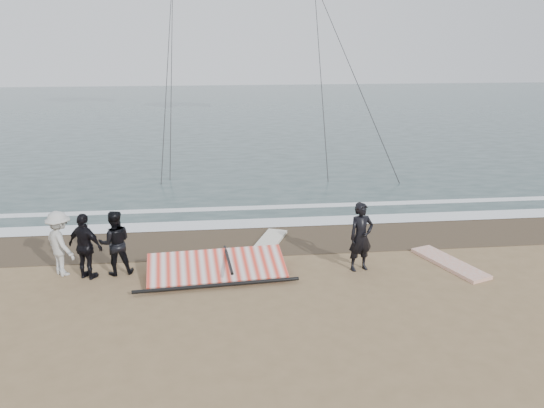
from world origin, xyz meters
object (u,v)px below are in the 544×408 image
Objects in this scene: man_main at (361,237)px; sail_rig at (215,267)px; board_cream at (268,244)px; board_white at (449,263)px.

man_main is 0.45× the size of sail_rig.
sail_rig is at bearing 163.47° from man_main.
board_cream is at bearing 49.49° from sail_rig.
board_white is 1.04× the size of board_cream.
board_cream is 2.45m from sail_rig.
man_main is at bearing -18.79° from board_cream.
sail_rig is at bearing 159.46° from board_white.
sail_rig reaches higher than board_white.
board_cream is at bearing 138.19° from board_white.
board_cream is (-4.82, 1.97, 0.00)m from board_white.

